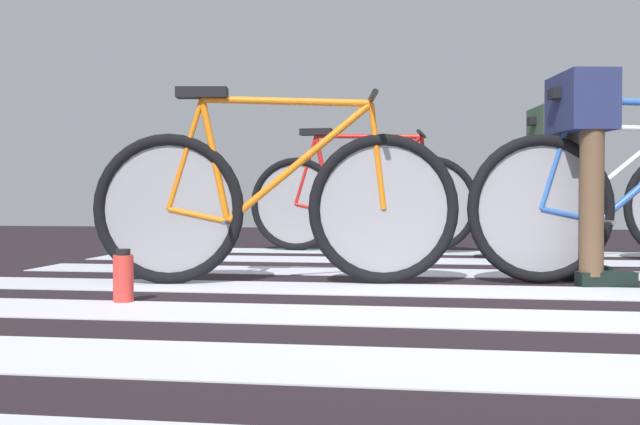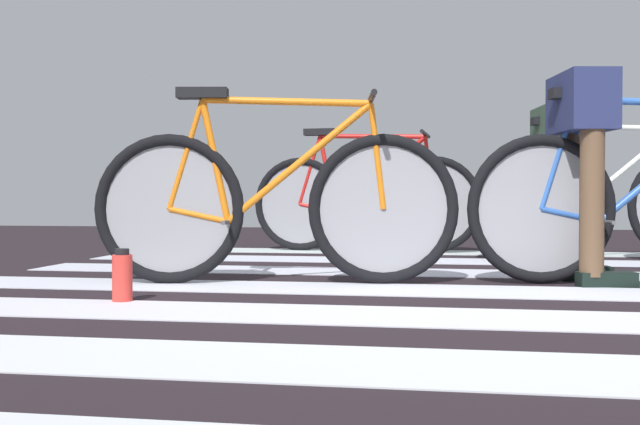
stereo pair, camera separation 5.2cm
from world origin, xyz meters
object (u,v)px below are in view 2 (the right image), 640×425
cyclist_3_of_4 (555,161)px  bicycle_4_of_4 (365,201)px  bicycle_1_of_4 (275,203)px  cyclist_2_of_4 (582,148)px  water_bottle (122,277)px  bicycle_3_of_4 (603,201)px

cyclist_3_of_4 → bicycle_4_of_4: size_ratio=0.58×
bicycle_1_of_4 → cyclist_2_of_4: cyclist_2_of_4 is taller
cyclist_3_of_4 → water_bottle: bearing=-138.6°
bicycle_1_of_4 → cyclist_2_of_4: bearing=1.4°
bicycle_1_of_4 → water_bottle: (-0.46, -0.69, -0.29)m
water_bottle → bicycle_4_of_4: bearing=76.9°
bicycle_3_of_4 → cyclist_3_of_4: bearing=-180.0°
bicycle_3_of_4 → water_bottle: 3.28m
water_bottle → bicycle_3_of_4: bearing=45.8°
cyclist_2_of_4 → bicycle_3_of_4: cyclist_2_of_4 is taller
cyclist_2_of_4 → bicycle_4_of_4: cyclist_2_of_4 is taller
bicycle_4_of_4 → bicycle_1_of_4: bearing=-91.1°
bicycle_3_of_4 → cyclist_3_of_4: 0.41m
cyclist_3_of_4 → water_bottle: (-1.97, -2.30, -0.55)m
bicycle_1_of_4 → cyclist_3_of_4: bearing=38.1°
bicycle_4_of_4 → water_bottle: (-0.67, -2.85, -0.29)m
bicycle_3_of_4 → bicycle_4_of_4: (-1.61, 0.51, 0.00)m
cyclist_2_of_4 → cyclist_3_of_4: size_ratio=1.00×
bicycle_4_of_4 → cyclist_3_of_4: bearing=-18.8°
cyclist_2_of_4 → bicycle_4_of_4: 2.29m
cyclist_2_of_4 → water_bottle: bearing=-163.6°
cyclist_3_of_4 → water_bottle: size_ratio=4.72×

